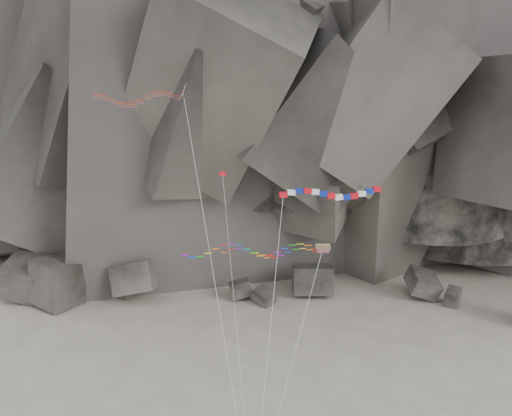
# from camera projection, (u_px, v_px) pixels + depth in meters

# --- Properties ---
(headland) EXTENTS (110.00, 70.00, 84.00)m
(headland) POSITION_uv_depth(u_px,v_px,m) (279.00, 50.00, 106.31)
(headland) COLOR #564F46
(headland) RESTS_ON ground
(boulder_field) EXTENTS (86.20, 16.47, 8.86)m
(boulder_field) POSITION_uv_depth(u_px,v_px,m) (169.00, 286.00, 80.85)
(boulder_field) COLOR #47423F
(boulder_field) RESTS_ON ground
(delta_kite) EXTENTS (15.36, 13.10, 32.39)m
(delta_kite) POSITION_uv_depth(u_px,v_px,m) (134.00, 98.00, 43.86)
(delta_kite) COLOR red
(delta_kite) RESTS_ON ground
(banner_kite) EXTENTS (10.38, 11.13, 23.60)m
(banner_kite) POSITION_uv_depth(u_px,v_px,m) (330.00, 195.00, 42.35)
(banner_kite) COLOR red
(banner_kite) RESTS_ON ground
(parafoil_kite) EXTENTS (13.07, 9.26, 18.94)m
(parafoil_kite) POSITION_uv_depth(u_px,v_px,m) (248.00, 250.00, 42.33)
(parafoil_kite) COLOR yellow
(parafoil_kite) RESTS_ON ground
(pennant_kite) EXTENTS (3.79, 11.20, 24.62)m
(pennant_kite) POSITION_uv_depth(u_px,v_px,m) (229.00, 246.00, 42.71)
(pennant_kite) COLOR red
(pennant_kite) RESTS_ON ground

